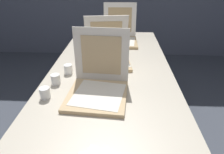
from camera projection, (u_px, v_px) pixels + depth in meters
name	position (u px, v px, depth m)	size (l,w,h in m)	color
table	(110.00, 80.00, 1.39)	(0.87, 2.05, 0.74)	#BCB29E
pizza_box_front	(98.00, 86.00, 1.12)	(0.35, 0.37, 0.35)	tan
pizza_box_middle	(107.00, 56.00, 1.51)	(0.37, 0.38, 0.34)	tan
pizza_box_back	(120.00, 37.00, 1.93)	(0.34, 0.40, 0.35)	tan
cup_white_near_left	(45.00, 93.00, 1.09)	(0.06, 0.06, 0.06)	white
cup_white_mid	(68.00, 69.00, 1.35)	(0.06, 0.06, 0.06)	white
cup_white_near_center	(56.00, 79.00, 1.23)	(0.06, 0.06, 0.06)	white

